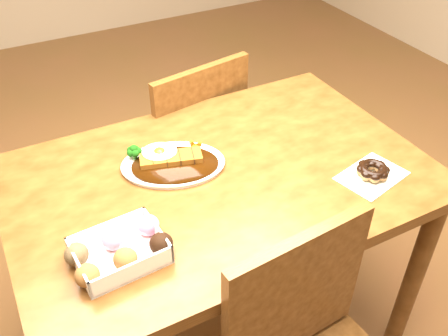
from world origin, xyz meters
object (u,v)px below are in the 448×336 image
table (221,200)px  pon_de_ring (373,171)px  katsu_curry_plate (171,162)px  donut_box (119,250)px  chair_far (186,145)px

table → pon_de_ring: bearing=-29.1°
katsu_curry_plate → donut_box: bearing=-131.9°
katsu_curry_plate → pon_de_ring: (0.49, -0.31, 0.00)m
katsu_curry_plate → pon_de_ring: katsu_curry_plate is taller
chair_far → donut_box: size_ratio=3.58×
table → katsu_curry_plate: (-0.11, 0.10, 0.11)m
chair_far → donut_box: (-0.48, -0.71, 0.30)m
pon_de_ring → donut_box: bearing=177.2°
chair_far → pon_de_ring: bearing=99.3°
table → katsu_curry_plate: bearing=137.4°
katsu_curry_plate → chair_far: bearing=62.3°
katsu_curry_plate → pon_de_ring: 0.58m
chair_far → katsu_curry_plate: (-0.23, -0.43, 0.29)m
table → pon_de_ring: (0.38, -0.21, 0.12)m
katsu_curry_plate → donut_box: same height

